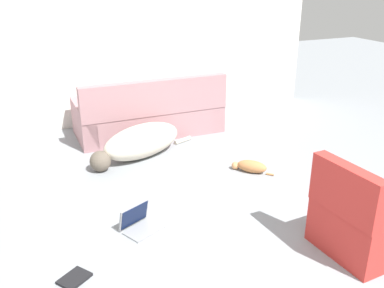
{
  "coord_description": "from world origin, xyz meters",
  "views": [
    {
      "loc": [
        -1.45,
        -1.81,
        2.18
      ],
      "look_at": [
        0.13,
        1.78,
        0.59
      ],
      "focal_mm": 40.0,
      "sensor_mm": 36.0,
      "label": 1
    }
  ],
  "objects_px": {
    "cat": "(250,166)",
    "side_chair": "(358,222)",
    "couch": "(149,116)",
    "book_black": "(74,279)",
    "laptop_open": "(138,221)",
    "dog": "(140,142)"
  },
  "relations": [
    {
      "from": "cat",
      "to": "side_chair",
      "type": "bearing_deg",
      "value": 137.24
    },
    {
      "from": "couch",
      "to": "side_chair",
      "type": "bearing_deg",
      "value": 101.51
    },
    {
      "from": "side_chair",
      "to": "cat",
      "type": "bearing_deg",
      "value": -3.31
    },
    {
      "from": "couch",
      "to": "book_black",
      "type": "bearing_deg",
      "value": 61.54
    },
    {
      "from": "cat",
      "to": "laptop_open",
      "type": "distance_m",
      "value": 1.66
    },
    {
      "from": "dog",
      "to": "side_chair",
      "type": "bearing_deg",
      "value": 91.92
    },
    {
      "from": "cat",
      "to": "side_chair",
      "type": "height_order",
      "value": "side_chair"
    },
    {
      "from": "side_chair",
      "to": "book_black",
      "type": "bearing_deg",
      "value": 72.0
    },
    {
      "from": "couch",
      "to": "book_black",
      "type": "height_order",
      "value": "couch"
    },
    {
      "from": "laptop_open",
      "to": "book_black",
      "type": "bearing_deg",
      "value": -168.4
    },
    {
      "from": "book_black",
      "to": "dog",
      "type": "bearing_deg",
      "value": 60.22
    },
    {
      "from": "cat",
      "to": "book_black",
      "type": "bearing_deg",
      "value": 73.45
    },
    {
      "from": "book_black",
      "to": "couch",
      "type": "bearing_deg",
      "value": 61.14
    },
    {
      "from": "couch",
      "to": "dog",
      "type": "height_order",
      "value": "couch"
    },
    {
      "from": "laptop_open",
      "to": "couch",
      "type": "bearing_deg",
      "value": 44.36
    },
    {
      "from": "couch",
      "to": "laptop_open",
      "type": "relative_size",
      "value": 5.03
    },
    {
      "from": "book_black",
      "to": "side_chair",
      "type": "height_order",
      "value": "side_chair"
    },
    {
      "from": "cat",
      "to": "book_black",
      "type": "distance_m",
      "value": 2.46
    },
    {
      "from": "cat",
      "to": "dog",
      "type": "bearing_deg",
      "value": 5.48
    },
    {
      "from": "cat",
      "to": "side_chair",
      "type": "distance_m",
      "value": 1.68
    },
    {
      "from": "dog",
      "to": "side_chair",
      "type": "relative_size",
      "value": 1.85
    },
    {
      "from": "dog",
      "to": "laptop_open",
      "type": "height_order",
      "value": "dog"
    }
  ]
}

